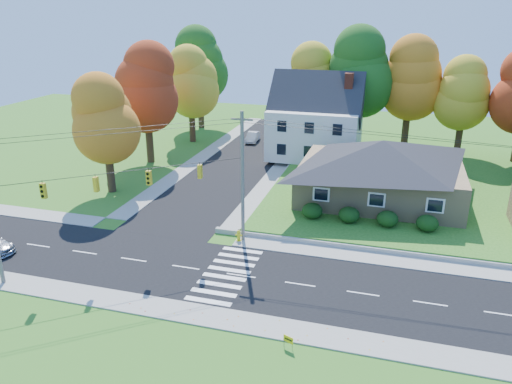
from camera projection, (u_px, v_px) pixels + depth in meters
The scene contains 21 objects.
ground at pixel (241, 276), 33.22m from camera, with size 120.00×120.00×0.00m, color #3D7923.
road_main at pixel (241, 276), 33.22m from camera, with size 90.00×8.00×0.02m, color black.
road_cross at pixel (244, 159), 58.71m from camera, with size 8.00×44.00×0.02m, color black.
sidewalk_north at pixel (261, 243), 37.71m from camera, with size 90.00×2.00×0.08m, color #9C9A90.
sidewalk_south at pixel (215, 317), 28.71m from camera, with size 90.00×2.00×0.08m, color #9C9A90.
lawn at pixel (433, 188), 48.65m from camera, with size 30.00×30.00×0.50m, color #3D7923.
ranch_house at pixel (381, 169), 44.40m from camera, with size 14.60×10.60×5.40m.
colonial_house at pixel (316, 121), 56.82m from camera, with size 10.40×8.40×9.60m.
hedge_row at pixel (368, 217), 39.69m from camera, with size 10.70×1.70×1.27m.
traffic_infrastructure at pixel (244, 197), 32.69m from camera, with size 38.10×10.66×10.00m.
tree_lot_0 at pixel (309, 80), 61.46m from camera, with size 6.72×6.72×12.51m.
tree_lot_1 at pixel (358, 72), 58.54m from camera, with size 7.84×7.84×14.60m.
tree_lot_2 at pixel (411, 79), 58.10m from camera, with size 7.28×7.28×13.56m.
tree_lot_3 at pixel (465, 94), 56.09m from camera, with size 6.16×6.16×11.47m.
tree_west_0 at pixel (105, 119), 45.97m from camera, with size 6.16×6.16×11.47m.
tree_west_1 at pixel (146, 88), 54.78m from camera, with size 7.28×7.28×13.56m.
tree_west_2 at pixel (190, 82), 63.75m from camera, with size 6.72×6.72×12.51m.
tree_west_3 at pixel (199, 65), 71.01m from camera, with size 7.84×7.84×14.60m.
white_car at pixel (253, 137), 66.01m from camera, with size 1.34×3.85×1.27m, color silver.
fire_hydrant at pixel (239, 236), 37.96m from camera, with size 0.52×0.41×0.93m.
yard_sign at pixel (288, 340), 26.01m from camera, with size 0.56×0.25×0.74m.
Camera 1 is at (9.09, -27.76, 16.82)m, focal length 35.00 mm.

